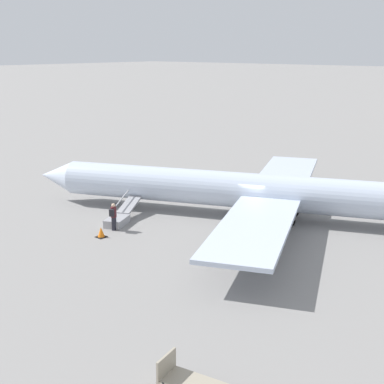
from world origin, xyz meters
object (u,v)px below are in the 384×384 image
at_px(airplane_main, 267,192).
at_px(boarding_stairs, 119,218).
at_px(passenger, 113,215).
at_px(luggage_cart, 190,383).

relative_size(airplane_main, boarding_stairs, 7.52).
distance_m(passenger, luggage_cart, 17.11).
height_order(airplane_main, passenger, airplane_main).
height_order(airplane_main, luggage_cart, airplane_main).
bearing_deg(luggage_cart, airplane_main, -74.76).
height_order(boarding_stairs, luggage_cart, boarding_stairs).
relative_size(passenger, luggage_cart, 0.74).
xyz_separation_m(airplane_main, passenger, (5.98, 8.12, -0.85)).
xyz_separation_m(boarding_stairs, luggage_cart, (-15.05, 10.60, 0.10)).
xyz_separation_m(boarding_stairs, passenger, (-0.78, 1.18, 0.64)).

